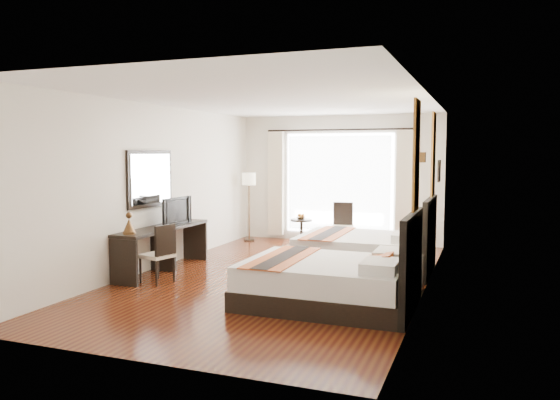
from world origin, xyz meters
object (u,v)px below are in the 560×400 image
(fruit_bowl, at_px, (301,218))
(window_chair, at_px, (342,234))
(television, at_px, (173,211))
(floor_lamp, at_px, (249,184))
(bed_far, at_px, (369,250))
(table_lamp, at_px, (410,239))
(desk_chair, at_px, (158,265))
(bed_near, at_px, (333,280))
(vase, at_px, (406,254))
(console_desk, at_px, (163,249))
(side_table, at_px, (301,232))
(nightstand, at_px, (406,274))

(fruit_bowl, xyz_separation_m, window_chair, (0.97, -0.21, -0.28))
(fruit_bowl, relative_size, window_chair, 0.21)
(television, distance_m, fruit_bowl, 3.41)
(floor_lamp, distance_m, window_chair, 2.43)
(bed_far, distance_m, table_lamp, 1.50)
(bed_far, relative_size, floor_lamp, 1.45)
(desk_chair, bearing_deg, window_chair, -101.50)
(bed_near, distance_m, vase, 1.21)
(bed_far, bearing_deg, bed_near, -89.88)
(console_desk, relative_size, floor_lamp, 1.44)
(bed_far, bearing_deg, desk_chair, -143.27)
(bed_near, distance_m, side_table, 4.74)
(fruit_bowl, bearing_deg, nightstand, -51.32)
(bed_near, height_order, side_table, bed_near)
(bed_far, distance_m, console_desk, 3.47)
(console_desk, bearing_deg, vase, -1.50)
(table_lamp, bearing_deg, bed_far, 125.29)
(television, bearing_deg, side_table, -19.83)
(bed_far, xyz_separation_m, console_desk, (-3.19, -1.37, 0.05))
(bed_near, xyz_separation_m, window_chair, (-0.93, 4.18, -0.03))
(desk_chair, xyz_separation_m, fruit_bowl, (0.92, 4.16, 0.29))
(console_desk, distance_m, fruit_bowl, 3.67)
(bed_near, height_order, table_lamp, bed_near)
(console_desk, height_order, desk_chair, desk_chair)
(console_desk, relative_size, fruit_bowl, 11.11)
(television, bearing_deg, console_desk, 179.03)
(bed_near, distance_m, table_lamp, 1.48)
(bed_near, distance_m, desk_chair, 2.83)
(side_table, xyz_separation_m, fruit_bowl, (-0.02, 0.04, 0.29))
(television, height_order, side_table, television)
(nightstand, bearing_deg, bed_near, -128.19)
(vase, bearing_deg, television, 174.21)
(bed_near, height_order, window_chair, bed_near)
(bed_near, xyz_separation_m, table_lamp, (0.83, 1.15, 0.43))
(vase, relative_size, fruit_bowl, 0.71)
(nightstand, height_order, floor_lamp, floor_lamp)
(bed_near, xyz_separation_m, television, (-3.17, 1.26, 0.67))
(television, xyz_separation_m, side_table, (1.29, 3.09, -0.72))
(bed_near, xyz_separation_m, fruit_bowl, (-1.90, 4.39, 0.24))
(vase, height_order, console_desk, console_desk)
(vase, bearing_deg, desk_chair, -170.24)
(bed_near, bearing_deg, floor_lamp, 125.58)
(vase, relative_size, console_desk, 0.06)
(bed_far, xyz_separation_m, fruit_bowl, (-1.90, 2.06, 0.24))
(console_desk, bearing_deg, bed_near, -16.72)
(console_desk, xyz_separation_m, fruit_bowl, (1.29, 3.43, 0.19))
(table_lamp, xyz_separation_m, console_desk, (-4.02, -0.19, -0.37))
(desk_chair, height_order, side_table, desk_chair)
(floor_lamp, bearing_deg, console_desk, -91.07)
(bed_far, distance_m, vase, 1.71)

